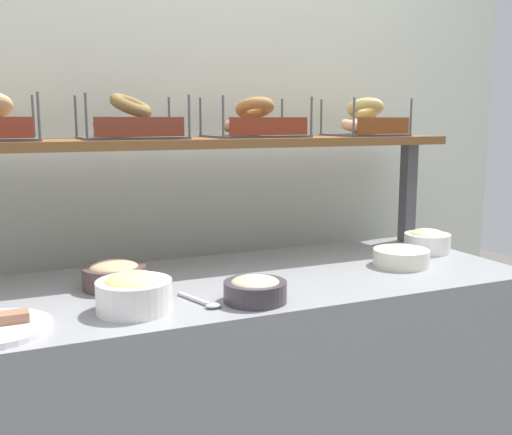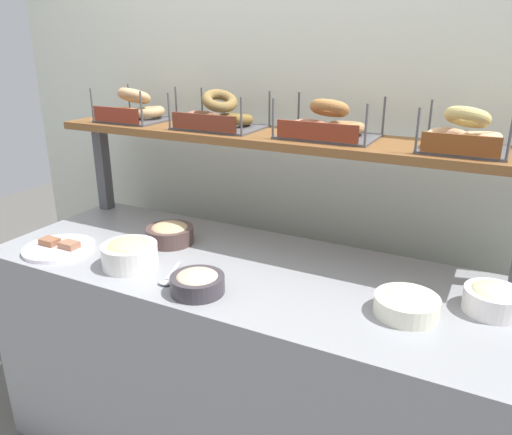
{
  "view_description": "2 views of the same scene",
  "coord_description": "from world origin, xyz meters",
  "px_view_note": "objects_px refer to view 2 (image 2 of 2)",
  "views": [
    {
      "loc": [
        -0.66,
        -1.66,
        1.34
      ],
      "look_at": [
        0.09,
        0.03,
        1.04
      ],
      "focal_mm": 41.7,
      "sensor_mm": 36.0,
      "label": 1
    },
    {
      "loc": [
        0.79,
        -1.4,
        1.61
      ],
      "look_at": [
        0.05,
        0.02,
        1.04
      ],
      "focal_mm": 34.91,
      "sensor_mm": 36.0,
      "label": 2
    }
  ],
  "objects_px": {
    "bowl_egg_salad": "(130,253)",
    "serving_plate_white": "(59,248)",
    "bowl_potato_salad": "(407,303)",
    "bagel_basket_plain": "(464,135)",
    "bagel_basket_cinnamon_raisin": "(219,116)",
    "bagel_basket_everything": "(328,125)",
    "bowl_hummus": "(170,233)",
    "bagel_basket_sesame": "(135,110)",
    "bowl_scallion_spread": "(493,298)",
    "serving_spoon_near_plate": "(169,278)",
    "bowl_tuna_salad": "(197,282)"
  },
  "relations": [
    {
      "from": "bowl_scallion_spread",
      "to": "serving_plate_white",
      "type": "bearing_deg",
      "value": -170.03
    },
    {
      "from": "bowl_scallion_spread",
      "to": "bagel_basket_cinnamon_raisin",
      "type": "xyz_separation_m",
      "value": [
        -1.05,
        0.2,
        0.43
      ]
    },
    {
      "from": "serving_spoon_near_plate",
      "to": "bagel_basket_sesame",
      "type": "relative_size",
      "value": 0.61
    },
    {
      "from": "bagel_basket_sesame",
      "to": "bowl_scallion_spread",
      "type": "bearing_deg",
      "value": -7.81
    },
    {
      "from": "bagel_basket_cinnamon_raisin",
      "to": "bagel_basket_plain",
      "type": "relative_size",
      "value": 1.17
    },
    {
      "from": "bagel_basket_everything",
      "to": "bowl_hummus",
      "type": "bearing_deg",
      "value": -158.02
    },
    {
      "from": "bowl_scallion_spread",
      "to": "bowl_hummus",
      "type": "xyz_separation_m",
      "value": [
        -1.17,
        -0.01,
        -0.0
      ]
    },
    {
      "from": "bowl_egg_salad",
      "to": "bowl_scallion_spread",
      "type": "xyz_separation_m",
      "value": [
        1.16,
        0.25,
        -0.01
      ]
    },
    {
      "from": "bowl_hummus",
      "to": "bagel_basket_everything",
      "type": "distance_m",
      "value": 0.74
    },
    {
      "from": "bagel_basket_sesame",
      "to": "bowl_hummus",
      "type": "bearing_deg",
      "value": -34.08
    },
    {
      "from": "bagel_basket_cinnamon_raisin",
      "to": "bowl_hummus",
      "type": "bearing_deg",
      "value": -117.79
    },
    {
      "from": "bowl_egg_salad",
      "to": "bagel_basket_cinnamon_raisin",
      "type": "xyz_separation_m",
      "value": [
        0.11,
        0.45,
        0.43
      ]
    },
    {
      "from": "bowl_potato_salad",
      "to": "bagel_basket_plain",
      "type": "relative_size",
      "value": 0.68
    },
    {
      "from": "bagel_basket_plain",
      "to": "bagel_basket_everything",
      "type": "bearing_deg",
      "value": 177.89
    },
    {
      "from": "bagel_basket_everything",
      "to": "bagel_basket_plain",
      "type": "xyz_separation_m",
      "value": [
        0.45,
        -0.02,
        0.0
      ]
    },
    {
      "from": "bagel_basket_plain",
      "to": "bowl_potato_salad",
      "type": "bearing_deg",
      "value": -100.95
    },
    {
      "from": "bowl_potato_salad",
      "to": "bagel_basket_sesame",
      "type": "bearing_deg",
      "value": 165.0
    },
    {
      "from": "bowl_tuna_salad",
      "to": "bagel_basket_sesame",
      "type": "relative_size",
      "value": 0.62
    },
    {
      "from": "serving_spoon_near_plate",
      "to": "bagel_basket_plain",
      "type": "distance_m",
      "value": 1.06
    },
    {
      "from": "serving_plate_white",
      "to": "bagel_basket_cinnamon_raisin",
      "type": "distance_m",
      "value": 0.8
    },
    {
      "from": "bowl_hummus",
      "to": "bowl_potato_salad",
      "type": "bearing_deg",
      "value": -7.62
    },
    {
      "from": "serving_plate_white",
      "to": "bowl_hummus",
      "type": "bearing_deg",
      "value": 37.63
    },
    {
      "from": "bowl_scallion_spread",
      "to": "bowl_hummus",
      "type": "height_order",
      "value": "bowl_scallion_spread"
    },
    {
      "from": "bowl_egg_salad",
      "to": "serving_plate_white",
      "type": "relative_size",
      "value": 0.74
    },
    {
      "from": "bowl_scallion_spread",
      "to": "bagel_basket_plain",
      "type": "bearing_deg",
      "value": 128.32
    },
    {
      "from": "bowl_potato_salad",
      "to": "bagel_basket_sesame",
      "type": "relative_size",
      "value": 0.68
    },
    {
      "from": "bagel_basket_everything",
      "to": "bagel_basket_plain",
      "type": "bearing_deg",
      "value": -2.11
    },
    {
      "from": "bowl_egg_salad",
      "to": "serving_plate_white",
      "type": "xyz_separation_m",
      "value": [
        -0.34,
        -0.02,
        -0.04
      ]
    },
    {
      "from": "bowl_tuna_salad",
      "to": "serving_spoon_near_plate",
      "type": "height_order",
      "value": "bowl_tuna_salad"
    },
    {
      "from": "bowl_egg_salad",
      "to": "bowl_potato_salad",
      "type": "relative_size",
      "value": 1.04
    },
    {
      "from": "bowl_tuna_salad",
      "to": "bagel_basket_plain",
      "type": "xyz_separation_m",
      "value": [
        0.68,
        0.5,
        0.44
      ]
    },
    {
      "from": "bagel_basket_cinnamon_raisin",
      "to": "serving_spoon_near_plate",
      "type": "bearing_deg",
      "value": -80.76
    },
    {
      "from": "bowl_potato_salad",
      "to": "bowl_hummus",
      "type": "bearing_deg",
      "value": 172.38
    },
    {
      "from": "bowl_tuna_salad",
      "to": "bowl_scallion_spread",
      "type": "distance_m",
      "value": 0.89
    },
    {
      "from": "bowl_egg_salad",
      "to": "bagel_basket_cinnamon_raisin",
      "type": "distance_m",
      "value": 0.63
    },
    {
      "from": "serving_plate_white",
      "to": "bagel_basket_everything",
      "type": "xyz_separation_m",
      "value": [
        0.89,
        0.48,
        0.47
      ]
    },
    {
      "from": "bagel_basket_cinnamon_raisin",
      "to": "bagel_basket_everything",
      "type": "xyz_separation_m",
      "value": [
        0.44,
        0.01,
        -0.0
      ]
    },
    {
      "from": "bowl_scallion_spread",
      "to": "serving_spoon_near_plate",
      "type": "bearing_deg",
      "value": -164.47
    },
    {
      "from": "bowl_tuna_salad",
      "to": "bowl_potato_salad",
      "type": "distance_m",
      "value": 0.64
    },
    {
      "from": "bowl_tuna_salad",
      "to": "bagel_basket_cinnamon_raisin",
      "type": "height_order",
      "value": "bagel_basket_cinnamon_raisin"
    },
    {
      "from": "bowl_tuna_salad",
      "to": "bowl_potato_salad",
      "type": "height_order",
      "value": "same"
    },
    {
      "from": "bowl_potato_salad",
      "to": "bagel_basket_everything",
      "type": "distance_m",
      "value": 0.68
    },
    {
      "from": "serving_spoon_near_plate",
      "to": "bowl_potato_salad",
      "type": "bearing_deg",
      "value": 10.38
    },
    {
      "from": "bowl_egg_salad",
      "to": "serving_spoon_near_plate",
      "type": "xyz_separation_m",
      "value": [
        0.18,
        -0.02,
        -0.04
      ]
    },
    {
      "from": "bowl_egg_salad",
      "to": "bagel_basket_sesame",
      "type": "xyz_separation_m",
      "value": [
        -0.32,
        0.45,
        0.43
      ]
    },
    {
      "from": "serving_plate_white",
      "to": "bagel_basket_plain",
      "type": "height_order",
      "value": "bagel_basket_plain"
    },
    {
      "from": "bowl_potato_salad",
      "to": "bagel_basket_plain",
      "type": "distance_m",
      "value": 0.56
    },
    {
      "from": "bagel_basket_everything",
      "to": "bagel_basket_plain",
      "type": "distance_m",
      "value": 0.45
    },
    {
      "from": "bagel_basket_sesame",
      "to": "bagel_basket_cinnamon_raisin",
      "type": "height_order",
      "value": "bagel_basket_cinnamon_raisin"
    },
    {
      "from": "bowl_scallion_spread",
      "to": "bagel_basket_sesame",
      "type": "height_order",
      "value": "bagel_basket_sesame"
    }
  ]
}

